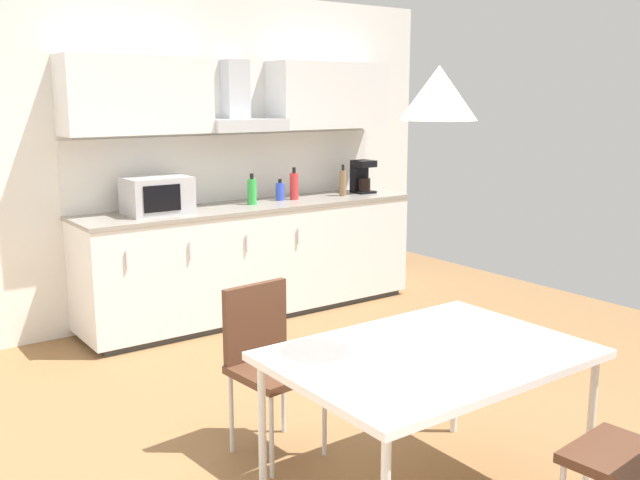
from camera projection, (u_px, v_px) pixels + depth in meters
ground_plane at (359, 464)px, 3.61m from camera, size 7.21×8.40×0.02m
wall_back at (133, 160)px, 5.60m from camera, size 5.77×0.10×2.65m
kitchen_counter at (253, 259)px, 5.98m from camera, size 2.93×0.66×0.94m
backsplash_tile at (233, 168)px, 6.07m from camera, size 2.91×0.02×0.56m
upper_wall_cabinets at (241, 97)px, 5.83m from camera, size 2.91×0.40×0.58m
microwave at (157, 195)px, 5.38m from camera, size 0.48×0.35×0.28m
coffee_maker at (362, 177)px, 6.56m from camera, size 0.18×0.19×0.30m
bottle_brown at (343, 182)px, 6.36m from camera, size 0.06×0.06×0.28m
bottle_red at (294, 186)px, 6.14m from camera, size 0.07×0.07×0.28m
bottle_green at (252, 191)px, 5.85m from camera, size 0.08×0.08×0.26m
bottle_blue at (280, 191)px, 6.10m from camera, size 0.08×0.08×0.18m
dining_table at (430, 361)px, 3.12m from camera, size 1.35×0.95×0.72m
chair_far_left at (267, 352)px, 3.65m from camera, size 0.44×0.44×0.87m
pendant_lamp at (439, 93)px, 2.89m from camera, size 0.32×0.32×0.22m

